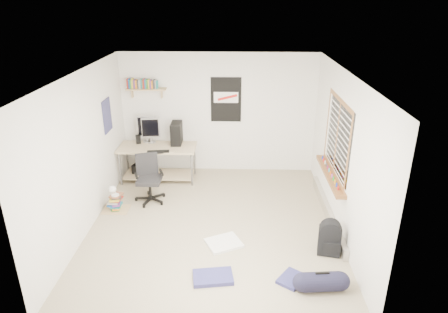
{
  "coord_description": "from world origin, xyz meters",
  "views": [
    {
      "loc": [
        0.36,
        -5.71,
        3.57
      ],
      "look_at": [
        0.17,
        0.33,
        1.08
      ],
      "focal_mm": 32.0,
      "sensor_mm": 36.0,
      "label": 1
    }
  ],
  "objects_px": {
    "desk": "(158,163)",
    "office_chair": "(149,177)",
    "book_stack": "(115,202)",
    "duffel_bag": "(321,281)",
    "backpack": "(329,241)"
  },
  "relations": [
    {
      "from": "office_chair",
      "to": "backpack",
      "type": "distance_m",
      "value": 3.32
    },
    {
      "from": "office_chair",
      "to": "duffel_bag",
      "type": "height_order",
      "value": "office_chair"
    },
    {
      "from": "book_stack",
      "to": "backpack",
      "type": "bearing_deg",
      "value": -18.06
    },
    {
      "from": "desk",
      "to": "book_stack",
      "type": "relative_size",
      "value": 3.88
    },
    {
      "from": "backpack",
      "to": "duffel_bag",
      "type": "xyz_separation_m",
      "value": [
        -0.27,
        -0.82,
        -0.06
      ]
    },
    {
      "from": "desk",
      "to": "office_chair",
      "type": "height_order",
      "value": "office_chair"
    },
    {
      "from": "desk",
      "to": "office_chair",
      "type": "xyz_separation_m",
      "value": [
        0.01,
        -0.93,
        0.12
      ]
    },
    {
      "from": "office_chair",
      "to": "backpack",
      "type": "relative_size",
      "value": 2.08
    },
    {
      "from": "duffel_bag",
      "to": "book_stack",
      "type": "bearing_deg",
      "value": 143.85
    },
    {
      "from": "desk",
      "to": "duffel_bag",
      "type": "distance_m",
      "value": 4.22
    },
    {
      "from": "office_chair",
      "to": "book_stack",
      "type": "distance_m",
      "value": 0.74
    },
    {
      "from": "office_chair",
      "to": "book_stack",
      "type": "height_order",
      "value": "office_chair"
    },
    {
      "from": "book_stack",
      "to": "duffel_bag",
      "type": "bearing_deg",
      "value": -31.2
    },
    {
      "from": "desk",
      "to": "duffel_bag",
      "type": "xyz_separation_m",
      "value": [
        2.69,
        -3.24,
        -0.22
      ]
    },
    {
      "from": "office_chair",
      "to": "book_stack",
      "type": "bearing_deg",
      "value": -167.72
    }
  ]
}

